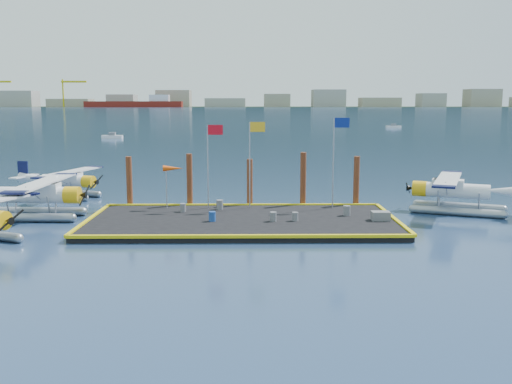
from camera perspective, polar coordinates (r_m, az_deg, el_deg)
ground at (r=37.68m, az=-1.39°, el=-3.27°), size 4000.00×4000.00×0.00m
dock at (r=37.64m, az=-1.39°, el=-2.97°), size 20.00×10.00×0.40m
dock_bumpers at (r=37.58m, az=-1.39°, el=-2.54°), size 20.25×10.25×0.18m
far_backdrop at (r=1790.41m, az=7.18°, el=8.98°), size 3050.00×2050.00×810.00m
seaplane_b at (r=42.06m, az=-21.01°, el=-0.50°), size 8.80×9.69×3.45m
seaplane_c at (r=50.45m, az=-18.42°, el=0.91°), size 7.85×8.43×3.01m
seaplane_d at (r=43.89m, az=19.11°, el=-0.07°), size 8.78×9.26×3.37m
drum_0 at (r=40.13m, az=-7.33°, el=-1.57°), size 0.42×0.42×0.59m
drum_1 at (r=36.70m, az=1.73°, el=-2.48°), size 0.43×0.43×0.61m
drum_2 at (r=36.90m, az=3.93°, el=-2.47°), size 0.41×0.41×0.57m
drum_3 at (r=36.84m, az=-4.40°, el=-2.45°), size 0.44×0.44×0.63m
drum_4 at (r=39.03m, az=9.07°, el=-1.85°), size 0.48×0.48×0.67m
drum_5 at (r=40.81m, az=-3.65°, el=-1.27°), size 0.48×0.48×0.68m
crate at (r=37.87m, az=12.35°, el=-2.35°), size 1.16×0.78×0.58m
flagpole_red at (r=40.87m, az=-4.57°, el=3.90°), size 1.14×0.08×6.00m
flagpole_yellow at (r=40.77m, az=-0.35°, el=4.08°), size 1.14×0.08×6.20m
flagpole_blue at (r=41.22m, az=8.03°, el=4.29°), size 1.14×0.08×6.50m
windsock at (r=41.27m, az=-8.33°, el=2.26°), size 1.40×0.44×3.12m
piling_0 at (r=43.59m, az=-12.55°, el=0.86°), size 0.44×0.44×4.00m
piling_1 at (r=42.87m, az=-6.66°, el=1.02°), size 0.44×0.44×4.20m
piling_2 at (r=42.66m, az=-0.63°, el=0.77°), size 0.44×0.44×3.80m
piling_3 at (r=42.80m, az=4.73°, el=1.10°), size 0.44×0.44×4.30m
piling_4 at (r=43.38m, az=10.00°, el=0.90°), size 0.44×0.44×4.00m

